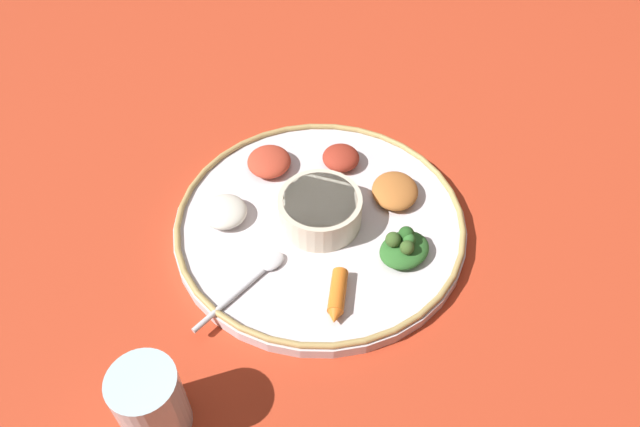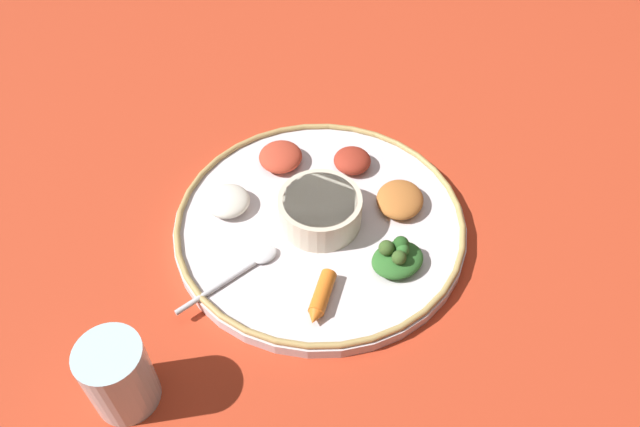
% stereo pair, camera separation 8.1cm
% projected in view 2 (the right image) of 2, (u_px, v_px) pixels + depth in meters
% --- Properties ---
extents(ground_plane, '(2.40, 2.40, 0.00)m').
position_uv_depth(ground_plane, '(320.00, 229.00, 0.83)').
color(ground_plane, '#B7381E').
extents(platter, '(0.39, 0.39, 0.02)m').
position_uv_depth(platter, '(320.00, 225.00, 0.83)').
color(platter, silver).
rests_on(platter, ground_plane).
extents(platter_rim, '(0.39, 0.39, 0.01)m').
position_uv_depth(platter_rim, '(320.00, 219.00, 0.82)').
color(platter_rim, tan).
rests_on(platter_rim, platter).
extents(center_bowl, '(0.11, 0.11, 0.04)m').
position_uv_depth(center_bowl, '(320.00, 209.00, 0.80)').
color(center_bowl, beige).
rests_on(center_bowl, platter).
extents(spoon, '(0.15, 0.02, 0.01)m').
position_uv_depth(spoon, '(244.00, 268.00, 0.76)').
color(spoon, silver).
rests_on(spoon, platter).
extents(greens_pile, '(0.08, 0.07, 0.04)m').
position_uv_depth(greens_pile, '(397.00, 257.00, 0.76)').
color(greens_pile, '#2D6628').
rests_on(greens_pile, platter).
extents(carrot_near_spoon, '(0.07, 0.06, 0.02)m').
position_uv_depth(carrot_near_spoon, '(321.00, 297.00, 0.73)').
color(carrot_near_spoon, orange).
rests_on(carrot_near_spoon, platter).
extents(mound_rice_white, '(0.08, 0.08, 0.02)m').
position_uv_depth(mound_rice_white, '(228.00, 201.00, 0.83)').
color(mound_rice_white, silver).
rests_on(mound_rice_white, platter).
extents(mound_berbere_red, '(0.09, 0.09, 0.03)m').
position_uv_depth(mound_berbere_red, '(281.00, 157.00, 0.88)').
color(mound_berbere_red, '#B73D28').
rests_on(mound_berbere_red, platter).
extents(mound_beet, '(0.07, 0.07, 0.03)m').
position_uv_depth(mound_beet, '(352.00, 161.00, 0.88)').
color(mound_beet, maroon).
rests_on(mound_beet, platter).
extents(mound_chickpea, '(0.10, 0.09, 0.02)m').
position_uv_depth(mound_chickpea, '(400.00, 199.00, 0.83)').
color(mound_chickpea, '#B2662D').
rests_on(mound_chickpea, platter).
extents(drinking_glass, '(0.07, 0.07, 0.10)m').
position_uv_depth(drinking_glass, '(120.00, 379.00, 0.64)').
color(drinking_glass, silver).
rests_on(drinking_glass, ground_plane).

